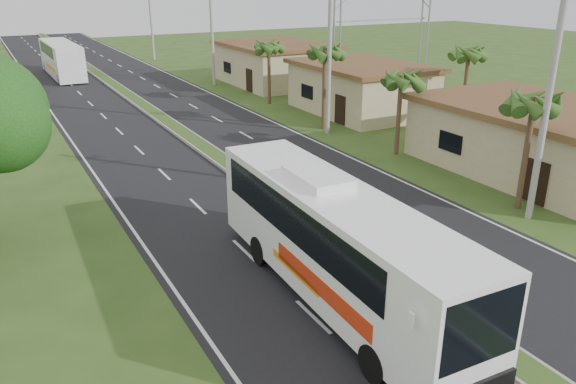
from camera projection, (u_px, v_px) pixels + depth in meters
ground at (403, 288)px, 18.58m from camera, size 180.00×180.00×0.00m
road_asphalt at (195, 142)px, 34.94m from camera, size 14.00×160.00×0.02m
median_strip at (195, 141)px, 34.91m from camera, size 1.20×160.00×0.18m
lane_edge_left at (83, 158)px, 31.93m from camera, size 0.12×160.00×0.01m
lane_edge_right at (289, 129)px, 37.96m from camera, size 0.12×160.00×0.01m
shop_near at (542, 139)px, 29.15m from camera, size 8.60×12.60×3.52m
shop_mid at (361, 88)px, 42.21m from camera, size 7.60×10.60×3.67m
shop_far at (275, 63)px, 53.64m from camera, size 8.60×11.60×3.82m
palm_verge_a at (534, 103)px, 23.39m from camera, size 2.40×2.40×5.45m
palm_verge_b at (401, 79)px, 31.07m from camera, size 2.40×2.40×5.05m
palm_verge_c at (325, 52)px, 36.25m from camera, size 2.40×2.40×5.85m
palm_verge_d at (269, 46)px, 44.04m from camera, size 2.40×2.40×5.25m
palm_behind_shop at (469, 54)px, 36.96m from camera, size 2.40×2.40×5.65m
utility_pole_a at (550, 85)px, 22.01m from camera, size 1.60×0.28×11.00m
utility_pole_b at (329, 35)px, 34.88m from camera, size 3.20×0.28×12.00m
utility_pole_c at (211, 23)px, 51.46m from camera, size 1.60×0.28×11.00m
utility_pole_d at (151, 14)px, 67.91m from camera, size 1.60×0.28×10.50m
billboard_lattice at (384, 10)px, 50.58m from camera, size 10.18×1.18×12.07m
coach_bus_main at (335, 237)px, 17.29m from camera, size 2.92×12.16×3.90m
coach_bus_far at (62, 57)px, 57.40m from camera, size 2.72×11.82×3.43m
motorcyclist at (367, 236)px, 20.47m from camera, size 1.65×0.95×2.19m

